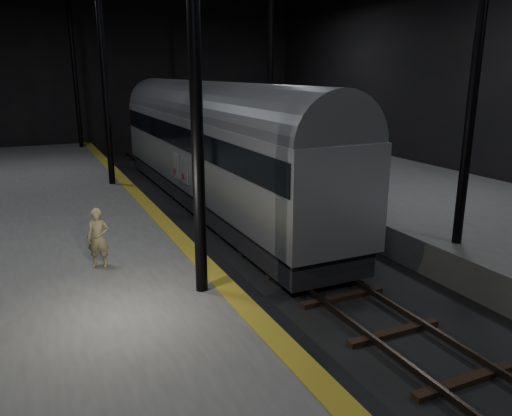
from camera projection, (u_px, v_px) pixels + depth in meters
ground at (273, 251)px, 16.40m from camera, size 44.00×44.00×0.00m
platform_left at (21, 274)px, 13.24m from camera, size 9.00×43.80×1.00m
platform_right at (446, 210)px, 19.30m from camera, size 9.00×43.80×1.00m
tactile_strip at (176, 235)px, 14.82m from camera, size 0.50×43.80×0.01m
track at (273, 249)px, 16.38m from camera, size 2.40×43.00×0.24m
train at (210, 141)px, 20.83m from camera, size 2.92×19.46×5.20m
woman at (98, 238)px, 12.23m from camera, size 0.64×0.55×1.49m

